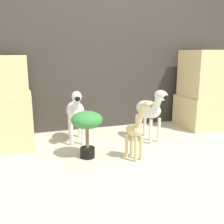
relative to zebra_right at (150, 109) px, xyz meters
The scene contains 8 objects.
ground_plane 0.75m from the zebra_right, 121.61° to the right, with size 14.00×14.00×0.00m, color beige.
wall_back 1.10m from the zebra_right, 112.93° to the left, with size 6.40×0.08×2.20m.
rock_pillar_left 1.73m from the zebra_right, 168.76° to the left, with size 0.67×0.59×1.03m.
rock_pillar_right 1.10m from the zebra_right, 18.00° to the left, with size 0.67×0.59×1.10m.
zebra_right is the anchor object (origin of this frame).
zebra_left 0.90m from the zebra_right, 165.83° to the left, with size 0.24×0.55×0.65m.
giraffe_figurine 0.64m from the zebra_right, 128.56° to the right, with size 0.19×0.34×0.63m.
potted_palm_front 0.90m from the zebra_right, 160.99° to the right, with size 0.32×0.32×0.49m.
Camera 1 is at (-1.07, -2.26, 1.07)m, focal length 42.00 mm.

